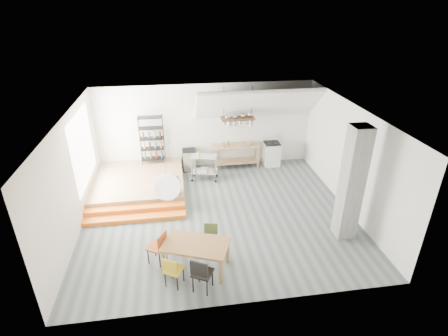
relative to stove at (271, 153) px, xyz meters
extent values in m
plane|color=#4F595B|center=(-2.50, -3.16, -0.48)|extent=(8.00, 8.00, 0.00)
cube|color=silver|center=(-2.50, 0.34, 1.12)|extent=(8.00, 0.04, 3.20)
cube|color=silver|center=(-6.50, -3.16, 1.12)|extent=(0.04, 7.00, 3.20)
cube|color=silver|center=(1.50, -3.16, 1.12)|extent=(0.04, 7.00, 3.20)
cube|color=white|center=(-2.50, -3.16, 2.72)|extent=(8.00, 7.00, 0.02)
cube|color=white|center=(-0.70, -0.26, 2.07)|extent=(4.40, 1.44, 1.32)
cube|color=white|center=(-6.48, -1.66, 1.32)|extent=(0.02, 2.50, 2.20)
cube|color=#97724B|center=(-5.00, -1.16, -0.28)|extent=(3.00, 3.00, 0.40)
cube|color=orange|center=(-5.00, -3.11, -0.41)|extent=(3.00, 0.35, 0.13)
cube|color=orange|center=(-5.00, -2.76, -0.35)|extent=(3.00, 0.35, 0.27)
cube|color=slate|center=(0.80, -4.66, 1.12)|extent=(0.50, 0.50, 3.20)
cube|color=#97724B|center=(-1.40, -0.01, 0.40)|extent=(1.80, 0.60, 0.06)
cube|color=#97724B|center=(-1.40, -0.01, -0.23)|extent=(1.70, 0.55, 0.04)
cube|color=#97724B|center=(-0.58, 0.21, -0.05)|extent=(0.06, 0.06, 0.86)
cube|color=#97724B|center=(-2.22, 0.21, -0.05)|extent=(0.06, 0.06, 0.86)
cube|color=#97724B|center=(-0.58, -0.23, -0.05)|extent=(0.06, 0.06, 0.86)
cube|color=#97724B|center=(-2.22, -0.23, -0.05)|extent=(0.06, 0.06, 0.86)
cube|color=white|center=(0.00, -0.01, -0.03)|extent=(0.60, 0.60, 0.90)
cube|color=black|center=(0.00, -0.01, 0.44)|extent=(0.58, 0.58, 0.03)
cube|color=white|center=(0.00, 0.27, 0.57)|extent=(0.60, 0.05, 0.25)
cylinder|color=black|center=(0.14, 0.13, 0.46)|extent=(0.18, 0.18, 0.02)
cylinder|color=black|center=(-0.14, 0.13, 0.46)|extent=(0.18, 0.18, 0.02)
cylinder|color=black|center=(0.14, -0.15, 0.46)|extent=(0.18, 0.18, 0.02)
cylinder|color=black|center=(-0.14, -0.15, 0.46)|extent=(0.18, 0.18, 0.02)
cube|color=#3F2619|center=(-1.40, -0.21, 1.57)|extent=(1.20, 0.50, 0.05)
cylinder|color=black|center=(-1.90, -0.21, 2.14)|extent=(0.02, 0.02, 1.15)
cylinder|color=black|center=(-0.90, -0.21, 2.14)|extent=(0.02, 0.02, 1.15)
cylinder|color=silver|center=(-1.90, -0.26, 1.43)|extent=(0.16, 0.16, 0.12)
cylinder|color=silver|center=(-1.70, -0.26, 1.41)|extent=(0.20, 0.20, 0.16)
cylinder|color=silver|center=(-1.50, -0.26, 1.39)|extent=(0.16, 0.16, 0.20)
cylinder|color=silver|center=(-1.30, -0.26, 1.43)|extent=(0.20, 0.20, 0.12)
cylinder|color=silver|center=(-1.10, -0.26, 1.41)|extent=(0.16, 0.16, 0.16)
cylinder|color=silver|center=(-0.90, -0.26, 1.39)|extent=(0.20, 0.20, 0.20)
cylinder|color=black|center=(-4.08, 0.22, 0.82)|extent=(0.02, 0.02, 1.80)
cylinder|color=black|center=(-4.92, 0.22, 0.82)|extent=(0.02, 0.02, 1.80)
cylinder|color=black|center=(-4.08, -0.14, 0.82)|extent=(0.02, 0.02, 1.80)
cylinder|color=black|center=(-4.92, -0.14, 0.82)|extent=(0.02, 0.02, 1.80)
cube|color=black|center=(-4.50, 0.04, 0.07)|extent=(0.88, 0.38, 0.02)
cube|color=black|center=(-4.50, 0.04, 0.47)|extent=(0.88, 0.38, 0.02)
cube|color=black|center=(-4.50, 0.04, 0.87)|extent=(0.88, 0.38, 0.02)
cube|color=black|center=(-4.50, 0.04, 1.27)|extent=(0.88, 0.38, 0.02)
cube|color=black|center=(-4.50, 0.04, 1.67)|extent=(0.88, 0.38, 0.03)
cylinder|color=#338145|center=(-4.50, 0.04, 0.21)|extent=(0.07, 0.07, 0.24)
cylinder|color=#AA6F1C|center=(-4.50, 0.04, 0.61)|extent=(0.07, 0.07, 0.24)
cylinder|color=brown|center=(-4.50, 0.04, 1.01)|extent=(0.07, 0.07, 0.24)
cube|color=#97724B|center=(-3.90, -2.41, 0.07)|extent=(0.60, 0.40, 0.03)
cylinder|color=black|center=(-3.63, -2.24, -0.01)|extent=(0.02, 0.02, 0.13)
cylinder|color=black|center=(-4.17, -2.24, -0.01)|extent=(0.02, 0.02, 0.13)
cylinder|color=black|center=(-3.63, -2.58, -0.01)|extent=(0.02, 0.02, 0.13)
cylinder|color=black|center=(-4.17, -2.58, -0.01)|extent=(0.02, 0.02, 0.13)
sphere|color=white|center=(-3.91, -5.19, 1.72)|extent=(0.60, 0.60, 0.60)
cube|color=olive|center=(-3.35, -5.40, 0.22)|extent=(1.75, 1.36, 0.06)
cube|color=olive|center=(-2.57, -5.31, -0.14)|extent=(0.09, 0.09, 0.67)
cube|color=olive|center=(-3.86, -4.81, -0.14)|extent=(0.09, 0.09, 0.67)
cube|color=olive|center=(-2.83, -5.99, -0.14)|extent=(0.09, 0.09, 0.67)
cube|color=olive|center=(-4.13, -5.49, -0.14)|extent=(0.09, 0.09, 0.67)
cube|color=#AD941D|center=(-3.89, -5.87, -0.05)|extent=(0.52, 0.52, 0.04)
cube|color=#AD941D|center=(-3.97, -6.02, 0.19)|extent=(0.33, 0.21, 0.33)
cylinder|color=black|center=(-4.10, -5.92, -0.27)|extent=(0.03, 0.03, 0.42)
cylinder|color=black|center=(-3.83, -6.07, -0.27)|extent=(0.03, 0.03, 0.42)
cylinder|color=black|center=(-3.95, -5.66, -0.27)|extent=(0.03, 0.03, 0.42)
cylinder|color=black|center=(-3.68, -5.81, -0.27)|extent=(0.03, 0.03, 0.42)
cube|color=black|center=(-3.26, -6.11, -0.01)|extent=(0.57, 0.57, 0.04)
cube|color=black|center=(-3.35, -6.28, 0.26)|extent=(0.37, 0.22, 0.37)
cylinder|color=black|center=(-3.49, -6.18, -0.25)|extent=(0.03, 0.03, 0.46)
cylinder|color=black|center=(-3.19, -6.34, -0.25)|extent=(0.03, 0.03, 0.46)
cylinder|color=black|center=(-3.33, -5.88, -0.25)|extent=(0.03, 0.03, 0.46)
cylinder|color=black|center=(-3.03, -6.04, -0.25)|extent=(0.03, 0.03, 0.46)
cube|color=#51622E|center=(-2.94, -4.89, -0.07)|extent=(0.43, 0.43, 0.04)
cube|color=#51622E|center=(-2.91, -4.73, 0.16)|extent=(0.35, 0.11, 0.32)
cylinder|color=black|center=(-2.77, -4.78, -0.28)|extent=(0.03, 0.03, 0.40)
cylinder|color=black|center=(-3.06, -4.72, -0.28)|extent=(0.03, 0.03, 0.40)
cylinder|color=black|center=(-2.83, -5.06, -0.28)|extent=(0.03, 0.03, 0.40)
cylinder|color=black|center=(-3.12, -5.00, -0.28)|extent=(0.03, 0.03, 0.40)
cube|color=#AC4618|center=(-4.29, -5.04, -0.02)|extent=(0.55, 0.55, 0.04)
cube|color=#AC4618|center=(-4.13, -5.13, 0.23)|extent=(0.23, 0.36, 0.36)
cylinder|color=black|center=(-4.23, -5.26, -0.26)|extent=(0.03, 0.03, 0.45)
cylinder|color=black|center=(-4.07, -4.98, -0.26)|extent=(0.03, 0.03, 0.45)
cylinder|color=black|center=(-4.51, -5.10, -0.26)|extent=(0.03, 0.03, 0.45)
cylinder|color=black|center=(-4.35, -4.82, -0.26)|extent=(0.03, 0.03, 0.45)
cube|color=silver|center=(-2.70, -0.82, 0.40)|extent=(1.00, 0.70, 0.04)
cube|color=silver|center=(-2.70, -0.82, -0.18)|extent=(1.00, 0.70, 0.03)
cylinder|color=silver|center=(-2.24, -0.70, -0.03)|extent=(0.03, 0.03, 0.86)
sphere|color=black|center=(-2.24, -0.70, -0.44)|extent=(0.08, 0.08, 0.08)
cylinder|color=silver|center=(-3.06, -0.51, -0.03)|extent=(0.03, 0.03, 0.86)
sphere|color=black|center=(-3.06, -0.51, -0.44)|extent=(0.08, 0.08, 0.08)
cylinder|color=silver|center=(-2.34, -1.13, -0.03)|extent=(0.03, 0.03, 0.86)
sphere|color=black|center=(-2.34, -1.13, -0.44)|extent=(0.08, 0.08, 0.08)
cylinder|color=silver|center=(-3.16, -0.94, -0.03)|extent=(0.03, 0.03, 0.86)
sphere|color=black|center=(-3.16, -0.94, -0.44)|extent=(0.08, 0.08, 0.08)
cube|color=black|center=(-3.20, 0.04, -0.07)|extent=(0.48, 0.48, 0.82)
imported|color=beige|center=(-3.90, -2.41, 0.24)|extent=(0.64, 0.51, 0.31)
imported|color=silver|center=(-1.03, -0.06, 0.45)|extent=(0.25, 0.25, 0.05)
camera|label=1|loc=(-3.66, -12.03, 5.51)|focal=28.00mm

